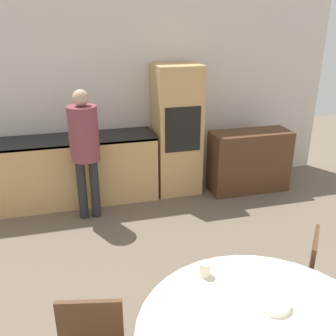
# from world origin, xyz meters

# --- Properties ---
(wall_back) EXTENTS (6.20, 0.05, 2.60)m
(wall_back) POSITION_xyz_m (0.00, 5.07, 1.30)
(wall_back) COLOR silver
(wall_back) RESTS_ON ground_plane
(kitchen_counter) EXTENTS (2.59, 0.60, 0.89)m
(kitchen_counter) POSITION_xyz_m (-0.95, 4.73, 0.46)
(kitchen_counter) COLOR tan
(kitchen_counter) RESTS_ON ground_plane
(oven_unit) EXTENTS (0.60, 0.59, 1.78)m
(oven_unit) POSITION_xyz_m (0.68, 4.74, 0.89)
(oven_unit) COLOR tan
(oven_unit) RESTS_ON ground_plane
(sideboard) EXTENTS (1.13, 0.45, 0.87)m
(sideboard) POSITION_xyz_m (1.69, 4.46, 0.43)
(sideboard) COLOR #51331E
(sideboard) RESTS_ON ground_plane
(chair_far_right) EXTENTS (0.56, 0.56, 0.86)m
(chair_far_right) POSITION_xyz_m (0.84, 1.97, 0.49)
(chair_far_right) COLOR #51331E
(chair_far_right) RESTS_ON ground_plane
(person_standing) EXTENTS (0.34, 0.34, 1.60)m
(person_standing) POSITION_xyz_m (-0.59, 4.22, 0.99)
(person_standing) COLOR #262628
(person_standing) RESTS_ON ground_plane
(cup) EXTENTS (0.07, 0.07, 0.10)m
(cup) POSITION_xyz_m (0.02, 1.81, 0.82)
(cup) COLOR beige
(cup) RESTS_ON dining_table
(bowl_centre) EXTENTS (0.19, 0.19, 0.04)m
(bowl_centre) POSITION_xyz_m (0.31, 1.44, 0.79)
(bowl_centre) COLOR white
(bowl_centre) RESTS_ON dining_table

